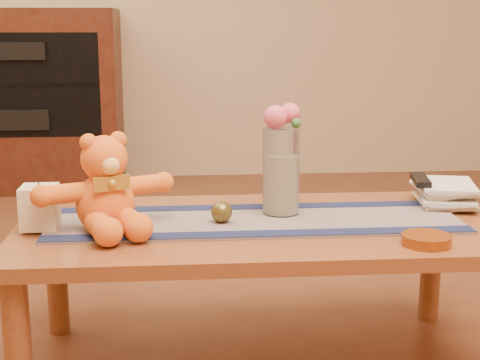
{
  "coord_description": "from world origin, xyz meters",
  "views": [
    {
      "loc": [
        -0.21,
        -2.0,
        1.03
      ],
      "look_at": [
        -0.05,
        0.0,
        0.58
      ],
      "focal_mm": 53.48,
      "sensor_mm": 36.0,
      "label": 1
    }
  ],
  "objects": [
    {
      "name": "cabinet_shelf",
      "position": [
        -1.2,
        2.33,
        0.66
      ],
      "size": [
        1.02,
        0.2,
        0.02
      ],
      "primitive_type": "cube",
      "color": "black",
      "rests_on": "media_cabinet"
    },
    {
      "name": "table_leg_br",
      "position": [
        0.64,
        0.29,
        0.21
      ],
      "size": [
        0.07,
        0.07,
        0.41
      ],
      "primitive_type": "cylinder",
      "color": "brown",
      "rests_on": "floor"
    },
    {
      "name": "stereo_lower",
      "position": [
        -1.2,
        2.35,
        0.46
      ],
      "size": [
        0.42,
        0.28,
        0.12
      ],
      "primitive_type": "cube",
      "color": "black",
      "rests_on": "media_cabinet"
    },
    {
      "name": "stereo_upper",
      "position": [
        -1.2,
        2.35,
        0.86
      ],
      "size": [
        0.42,
        0.28,
        0.1
      ],
      "primitive_type": "cube",
      "color": "black",
      "rests_on": "media_cabinet"
    },
    {
      "name": "book_bottom",
      "position": [
        0.54,
        0.17,
        0.46
      ],
      "size": [
        0.19,
        0.24,
        0.02
      ],
      "primitive_type": "imported",
      "rotation": [
        0.0,
        0.0,
        -0.12
      ],
      "color": "beige",
      "rests_on": "coffee_table_top"
    },
    {
      "name": "runner_border_far",
      "position": [
        -0.0,
        0.15,
        0.46
      ],
      "size": [
        1.2,
        0.06,
        0.0
      ],
      "primitive_type": "cube",
      "rotation": [
        0.0,
        0.0,
        0.0
      ],
      "color": "#141B3D",
      "rests_on": "persian_runner"
    },
    {
      "name": "persian_runner",
      "position": [
        -0.0,
        0.01,
        0.45
      ],
      "size": [
        1.2,
        0.35,
        0.01
      ],
      "primitive_type": "cube",
      "rotation": [
        0.0,
        0.0,
        0.0
      ],
      "color": "#181A44",
      "rests_on": "coffee_table_top"
    },
    {
      "name": "cabinet_cavity",
      "position": [
        -1.2,
        2.25,
        0.66
      ],
      "size": [
        1.02,
        0.03,
        0.61
      ],
      "primitive_type": "cube",
      "color": "black",
      "rests_on": "media_cabinet"
    },
    {
      "name": "book_top",
      "position": [
        0.54,
        0.16,
        0.52
      ],
      "size": [
        0.21,
        0.26,
        0.02
      ],
      "primitive_type": "imported",
      "rotation": [
        0.0,
        0.0,
        -0.23
      ],
      "color": "beige",
      "rests_on": "book_upper"
    },
    {
      "name": "runner_border_near",
      "position": [
        -0.0,
        -0.14,
        0.46
      ],
      "size": [
        1.2,
        0.06,
        0.0
      ],
      "primitive_type": "cube",
      "rotation": [
        0.0,
        0.0,
        0.0
      ],
      "color": "#141B3D",
      "rests_on": "persian_runner"
    },
    {
      "name": "rose_right",
      "position": [
        0.11,
        0.08,
        0.76
      ],
      "size": [
        0.06,
        0.06,
        0.06
      ],
      "primitive_type": "sphere",
      "color": "#E14F69",
      "rests_on": "glass_vase"
    },
    {
      "name": "rose_left",
      "position": [
        0.06,
        0.06,
        0.75
      ],
      "size": [
        0.07,
        0.07,
        0.07
      ],
      "primitive_type": "sphere",
      "color": "#E14F69",
      "rests_on": "glass_vase"
    },
    {
      "name": "table_leg_fl",
      "position": [
        -0.64,
        -0.29,
        0.21
      ],
      "size": [
        0.07,
        0.07,
        0.41
      ],
      "primitive_type": "cylinder",
      "color": "brown",
      "rests_on": "floor"
    },
    {
      "name": "pillar_candle",
      "position": [
        -0.62,
        -0.03,
        0.52
      ],
      "size": [
        0.1,
        0.1,
        0.12
      ],
      "primitive_type": "cube",
      "rotation": [
        0.0,
        0.0,
        0.0
      ],
      "color": "beige",
      "rests_on": "persian_runner"
    },
    {
      "name": "coffee_table_top",
      "position": [
        0.0,
        0.0,
        0.43
      ],
      "size": [
        1.4,
        0.7,
        0.04
      ],
      "primitive_type": "cube",
      "color": "brown",
      "rests_on": "floor"
    },
    {
      "name": "blue_flower_back",
      "position": [
        0.09,
        0.11,
        0.75
      ],
      "size": [
        0.04,
        0.04,
        0.04
      ],
      "primitive_type": "sphere",
      "color": "#495A9E",
      "rests_on": "glass_vase"
    },
    {
      "name": "teddy_bear",
      "position": [
        -0.43,
        -0.04,
        0.59
      ],
      "size": [
        0.47,
        0.44,
        0.26
      ],
      "primitive_type": null,
      "rotation": [
        0.0,
        0.0,
        0.41
      ],
      "color": "orange",
      "rests_on": "persian_runner"
    },
    {
      "name": "blue_flower_side",
      "position": [
        0.05,
        0.09,
        0.74
      ],
      "size": [
        0.04,
        0.04,
        0.04
      ],
      "primitive_type": "sphere",
      "color": "#495A9E",
      "rests_on": "glass_vase"
    },
    {
      "name": "candle_wick",
      "position": [
        -0.62,
        -0.03,
        0.58
      ],
      "size": [
        0.0,
        0.0,
        0.01
      ],
      "primitive_type": "cylinder",
      "rotation": [
        0.0,
        0.0,
        0.0
      ],
      "color": "black",
      "rests_on": "pillar_candle"
    },
    {
      "name": "leaf_sprig",
      "position": [
        0.12,
        0.05,
        0.74
      ],
      "size": [
        0.03,
        0.03,
        0.03
      ],
      "primitive_type": "sphere",
      "color": "#33662D",
      "rests_on": "glass_vase"
    },
    {
      "name": "book_upper",
      "position": [
        0.54,
        0.17,
        0.5
      ],
      "size": [
        0.18,
        0.23,
        0.02
      ],
      "primitive_type": "imported",
      "rotation": [
        0.0,
        0.0,
        -0.07
      ],
      "color": "beige",
      "rests_on": "book_lower"
    },
    {
      "name": "potpourri_fill",
      "position": [
        0.08,
        0.07,
        0.55
      ],
      "size": [
        0.09,
        0.09,
        0.18
      ],
      "primitive_type": "cylinder",
      "color": "beige",
      "rests_on": "glass_vase"
    },
    {
      "name": "book_lower",
      "position": [
        0.54,
        0.16,
        0.48
      ],
      "size": [
        0.22,
        0.26,
        0.02
      ],
      "primitive_type": "imported",
      "rotation": [
        0.0,
        0.0,
        -0.26
      ],
      "color": "beige",
      "rests_on": "book_bottom"
    },
    {
      "name": "glass_vase",
      "position": [
        0.08,
        0.07,
        0.59
      ],
      "size": [
        0.11,
        0.11,
        0.26
      ],
      "primitive_type": "cylinder",
      "color": "silver",
      "rests_on": "persian_runner"
    },
    {
      "name": "amber_dish",
      "position": [
        0.42,
        -0.24,
        0.46
      ],
      "size": [
        0.16,
        0.16,
        0.03
      ],
      "primitive_type": "cylinder",
      "rotation": [
        0.0,
        0.0,
        -0.3
      ],
      "color": "#BF5914",
      "rests_on": "coffee_table_top"
    },
    {
      "name": "table_leg_bl",
      "position": [
        -0.64,
        0.29,
        0.21
      ],
      "size": [
        0.07,
        0.07,
        0.41
      ],
      "primitive_type": "cylinder",
      "color": "brown",
      "rests_on": "floor"
    },
    {
      "name": "media_cabinet",
      "position": [
        -1.2,
        2.48,
        0.55
      ],
      "size": [
        1.2,
        0.5,
        1.1
      ],
      "primitive_type": "cube",
      "color": "black",
      "rests_on": "floor"
    },
    {
      "name": "tv_remote",
      "position": [
        0.54,
        0.16,
        0.54
      ],
      "size": [
        0.07,
        0.17,
        0.02
      ],
      "primitive_type": "cube",
      "rotation": [
        0.0,
        0.0,
        -0.17
      ],
      "color": "black",
      "rests_on": "book_top"
    },
    {
      "name": "bronze_ball",
      "position": [
        -0.1,
        -0.01,
        0.49
      ],
      "size": [
        0.08,
        0.08,
        0.06
      ],
      "primitive_type": "sphere",
      "rotation": [
        0.0,
        0.0,
        -0.37
      ],
      "color": "brown",
      "rests_on": "persian_runner"
    }
  ]
}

